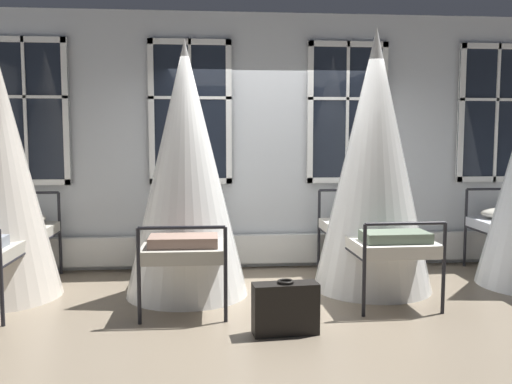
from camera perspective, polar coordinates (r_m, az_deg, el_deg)
name	(u,v)px	position (r m, az deg, el deg)	size (l,w,h in m)	color
ground	(281,291)	(6.23, 2.53, -10.01)	(19.32, 19.32, 0.00)	gray
back_wall_with_windows	(269,142)	(7.22, 1.29, 5.06)	(10.27, 0.10, 3.21)	silver
window_bank	(270,181)	(7.12, 1.38, 1.10)	(6.94, 0.10, 2.79)	black
cot_second	(186,173)	(5.97, -7.09, 1.97)	(1.29, 1.95, 2.68)	black
cot_third	(374,164)	(6.28, 11.85, 2.79)	(1.29, 1.96, 2.84)	black
suitcase_dark	(285,308)	(4.91, 2.99, -11.65)	(0.57, 0.26, 0.47)	black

